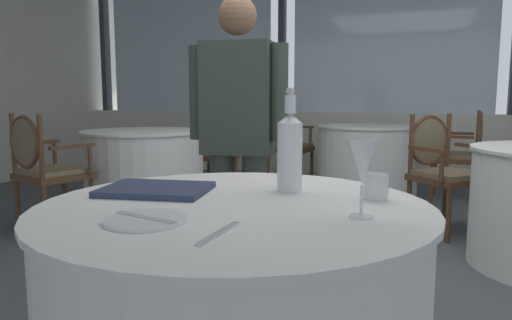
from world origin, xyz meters
TOP-DOWN VIEW (x-y plane):
  - ground_plane at (0.00, 0.00)m, footprint 12.69×12.69m
  - window_wall_far at (-0.00, 3.66)m, footprint 9.11×0.14m
  - side_plate at (-0.28, -1.67)m, footprint 0.21×0.21m
  - butter_knife at (-0.28, -1.67)m, footprint 0.20×0.07m
  - dinner_fork at (-0.06, -1.71)m, footprint 0.03×0.20m
  - water_bottle at (-0.04, -1.18)m, footprint 0.08×0.08m
  - wine_glass at (0.23, -1.45)m, footprint 0.08×0.08m
  - water_tumbler at (0.25, -1.22)m, footprint 0.08×0.08m
  - menu_book at (-0.44, -1.34)m, footprint 0.37×0.30m
  - background_table_1 at (-2.04, 1.14)m, footprint 1.13×1.13m
  - dining_chair_1_0 at (-2.35, 0.20)m, footprint 0.62×0.58m
  - dining_chair_1_1 at (-1.73, 2.08)m, footprint 0.62×0.58m
  - background_table_2 at (-0.15, 2.60)m, footprint 1.11×1.11m
  - dining_chair_2_0 at (0.82, 2.50)m, footprint 0.51×0.57m
  - dining_chair_2_1 at (-1.13, 2.70)m, footprint 0.51×0.57m
  - dining_chair_3_1 at (0.55, 1.30)m, footprint 0.66×0.66m
  - diner_person_1 at (-0.53, -0.37)m, footprint 0.53×0.22m

SIDE VIEW (x-z plane):
  - ground_plane at x=0.00m, z-range 0.00..0.00m
  - background_table_1 at x=-2.04m, z-range 0.00..0.75m
  - background_table_2 at x=-0.15m, z-range 0.00..0.75m
  - dining_chair_3_1 at x=0.55m, z-range 0.08..1.00m
  - dining_chair_2_0 at x=0.82m, z-range 0.08..1.01m
  - dining_chair_1_1 at x=-1.73m, z-range 0.07..1.03m
  - dining_chair_1_0 at x=-2.35m, z-range 0.09..1.03m
  - dining_chair_2_1 at x=-1.13m, z-range 0.09..1.09m
  - dinner_fork at x=-0.06m, z-range 0.75..0.76m
  - side_plate at x=-0.28m, z-range 0.75..0.76m
  - menu_book at x=-0.44m, z-range 0.75..0.77m
  - butter_knife at x=-0.28m, z-range 0.76..0.77m
  - water_tumbler at x=0.25m, z-range 0.75..0.83m
  - diner_person_1 at x=-0.53m, z-range 0.10..1.67m
  - water_bottle at x=-0.04m, z-range 0.72..1.06m
  - wine_glass at x=0.23m, z-range 0.79..1.00m
  - window_wall_far at x=0.00m, z-range -0.28..2.54m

